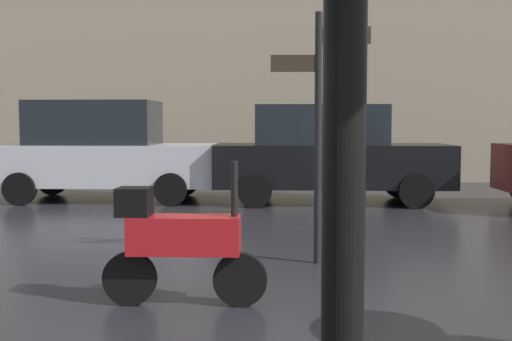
{
  "coord_description": "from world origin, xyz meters",
  "views": [
    {
      "loc": [
        -0.56,
        -2.09,
        1.56
      ],
      "look_at": [
        -0.85,
        5.49,
        0.99
      ],
      "focal_mm": 44.97,
      "sensor_mm": 36.0,
      "label": 1
    }
  ],
  "objects_px": {
    "parked_car_right": "(328,153)",
    "street_signpost": "(319,112)",
    "parked_scooter": "(179,241)",
    "parked_car_distant": "(103,151)"
  },
  "relations": [
    {
      "from": "parked_car_right",
      "to": "street_signpost",
      "type": "height_order",
      "value": "street_signpost"
    },
    {
      "from": "parked_scooter",
      "to": "street_signpost",
      "type": "height_order",
      "value": "street_signpost"
    },
    {
      "from": "parked_car_right",
      "to": "parked_scooter",
      "type": "bearing_deg",
      "value": 63.88
    },
    {
      "from": "parked_scooter",
      "to": "parked_car_right",
      "type": "relative_size",
      "value": 0.31
    },
    {
      "from": "parked_scooter",
      "to": "parked_car_distant",
      "type": "bearing_deg",
      "value": 122.61
    },
    {
      "from": "parked_scooter",
      "to": "street_signpost",
      "type": "bearing_deg",
      "value": 65.72
    },
    {
      "from": "street_signpost",
      "to": "parked_scooter",
      "type": "bearing_deg",
      "value": -126.83
    },
    {
      "from": "parked_car_right",
      "to": "street_signpost",
      "type": "relative_size",
      "value": 1.64
    },
    {
      "from": "parked_car_distant",
      "to": "parked_car_right",
      "type": "bearing_deg",
      "value": 0.73
    },
    {
      "from": "parked_scooter",
      "to": "parked_car_right",
      "type": "bearing_deg",
      "value": 88.46
    }
  ]
}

